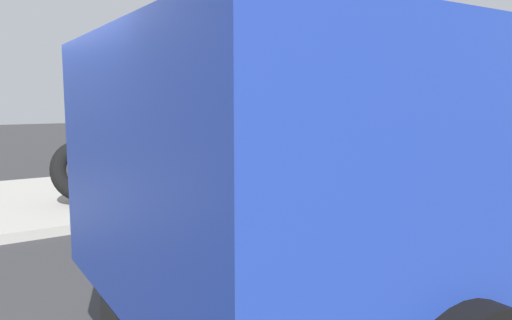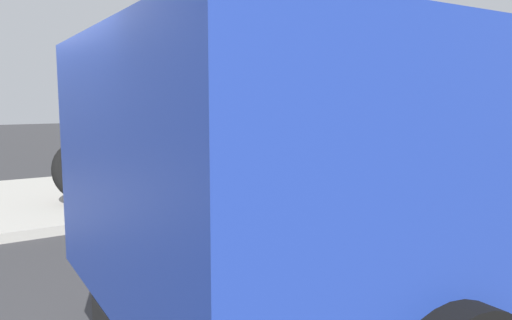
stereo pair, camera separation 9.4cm
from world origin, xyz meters
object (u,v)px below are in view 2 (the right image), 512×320
Objects in this scene: loose_tire at (85,170)px; stop_sign at (221,118)px; fire_hydrant at (99,177)px; dump_truck_blue at (510,143)px.

stop_sign is at bearing -17.19° from loose_tire.
dump_truck_blue is at bearing -73.91° from fire_hydrant.
loose_tire is 6.95m from dump_truck_blue.
fire_hydrant is 2.54m from stop_sign.
loose_tire reaches higher than fire_hydrant.
loose_tire is 0.16× the size of dump_truck_blue.
dump_truck_blue reaches higher than loose_tire.
fire_hydrant is 0.11× the size of dump_truck_blue.
stop_sign is (2.14, -0.84, 1.09)m from fire_hydrant.
dump_truck_blue is (-0.23, -5.79, -0.04)m from stop_sign.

